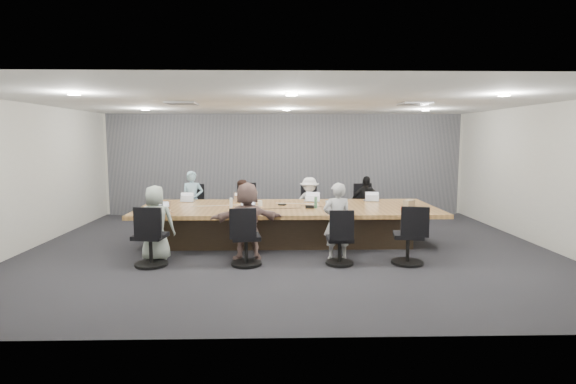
{
  "coord_description": "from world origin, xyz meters",
  "views": [
    {
      "loc": [
        -0.22,
        -8.59,
        2.13
      ],
      "look_at": [
        0.0,
        0.4,
        1.05
      ],
      "focal_mm": 28.0,
      "sensor_mm": 36.0,
      "label": 1
    }
  ],
  "objects_px": {
    "chair_7": "(408,240)",
    "person_2": "(309,203)",
    "stapler": "(310,207)",
    "snack_packet": "(406,208)",
    "laptop_5": "(249,213)",
    "bottle_clear": "(231,203)",
    "chair_3": "(362,209)",
    "person_5": "(247,221)",
    "laptop_4": "(163,213)",
    "chair_6": "(340,243)",
    "chair_0": "(195,209)",
    "person_0": "(192,200)",
    "laptop_2": "(311,201)",
    "person_4": "(156,223)",
    "laptop_1": "(242,201)",
    "bottle_green_right": "(316,203)",
    "conference_table": "(288,223)",
    "person_6": "(337,221)",
    "laptop_0": "(188,201)",
    "person_1": "(244,204)",
    "canvas_bag": "(409,203)",
    "chair_5": "(246,242)",
    "chair_4": "(150,241)",
    "mug_brown": "(152,207)",
    "laptop_3": "(370,200)",
    "chair_1": "(245,209)",
    "person_3": "(365,202)"
  },
  "relations": [
    {
      "from": "chair_7",
      "to": "person_2",
      "type": "relative_size",
      "value": 0.68
    },
    {
      "from": "stapler",
      "to": "snack_packet",
      "type": "xyz_separation_m",
      "value": [
        1.87,
        -0.17,
        -0.01
      ]
    },
    {
      "from": "laptop_5",
      "to": "bottle_clear",
      "type": "relative_size",
      "value": 1.45
    },
    {
      "from": "chair_3",
      "to": "person_5",
      "type": "height_order",
      "value": "person_5"
    },
    {
      "from": "laptop_4",
      "to": "chair_6",
      "type": "bearing_deg",
      "value": -1.08
    },
    {
      "from": "chair_0",
      "to": "person_0",
      "type": "bearing_deg",
      "value": 98.52
    },
    {
      "from": "bottle_clear",
      "to": "chair_3",
      "type": "bearing_deg",
      "value": 30.88
    },
    {
      "from": "laptop_2",
      "to": "person_5",
      "type": "xyz_separation_m",
      "value": [
        -1.28,
        -2.15,
        -0.06
      ]
    },
    {
      "from": "laptop_5",
      "to": "snack_packet",
      "type": "height_order",
      "value": "snack_packet"
    },
    {
      "from": "person_0",
      "to": "person_4",
      "type": "relative_size",
      "value": 1.04
    },
    {
      "from": "laptop_1",
      "to": "person_2",
      "type": "height_order",
      "value": "person_2"
    },
    {
      "from": "person_5",
      "to": "bottle_green_right",
      "type": "relative_size",
      "value": 6.14
    },
    {
      "from": "conference_table",
      "to": "person_6",
      "type": "relative_size",
      "value": 4.4
    },
    {
      "from": "conference_table",
      "to": "chair_3",
      "type": "bearing_deg",
      "value": 42.33
    },
    {
      "from": "laptop_0",
      "to": "person_1",
      "type": "xyz_separation_m",
      "value": [
        1.19,
        0.55,
        -0.17
      ]
    },
    {
      "from": "chair_3",
      "to": "chair_7",
      "type": "xyz_separation_m",
      "value": [
        0.13,
        -3.4,
        0.0
      ]
    },
    {
      "from": "person_2",
      "to": "canvas_bag",
      "type": "xyz_separation_m",
      "value": [
        1.97,
        -1.34,
        0.19
      ]
    },
    {
      "from": "laptop_0",
      "to": "snack_packet",
      "type": "relative_size",
      "value": 1.56
    },
    {
      "from": "chair_6",
      "to": "laptop_1",
      "type": "relative_size",
      "value": 2.56
    },
    {
      "from": "chair_5",
      "to": "canvas_bag",
      "type": "distance_m",
      "value": 3.69
    },
    {
      "from": "person_0",
      "to": "person_5",
      "type": "height_order",
      "value": "person_5"
    },
    {
      "from": "person_1",
      "to": "person_4",
      "type": "relative_size",
      "value": 0.88
    },
    {
      "from": "laptop_0",
      "to": "laptop_2",
      "type": "distance_m",
      "value": 2.74
    },
    {
      "from": "conference_table",
      "to": "chair_5",
      "type": "height_order",
      "value": "chair_5"
    },
    {
      "from": "chair_5",
      "to": "person_5",
      "type": "relative_size",
      "value": 0.59
    },
    {
      "from": "chair_6",
      "to": "bottle_green_right",
      "type": "distance_m",
      "value": 1.57
    },
    {
      "from": "chair_4",
      "to": "mug_brown",
      "type": "relative_size",
      "value": 8.07
    },
    {
      "from": "bottle_clear",
      "to": "canvas_bag",
      "type": "bearing_deg",
      "value": 1.76
    },
    {
      "from": "person_1",
      "to": "mug_brown",
      "type": "distance_m",
      "value": 2.42
    },
    {
      "from": "laptop_0",
      "to": "laptop_1",
      "type": "xyz_separation_m",
      "value": [
        1.19,
        0.0,
        0.0
      ]
    },
    {
      "from": "laptop_2",
      "to": "laptop_3",
      "type": "bearing_deg",
      "value": -172.13
    },
    {
      "from": "person_4",
      "to": "person_5",
      "type": "relative_size",
      "value": 0.96
    },
    {
      "from": "laptop_0",
      "to": "chair_3",
      "type": "bearing_deg",
      "value": -159.98
    },
    {
      "from": "chair_5",
      "to": "bottle_clear",
      "type": "relative_size",
      "value": 4.04
    },
    {
      "from": "conference_table",
      "to": "laptop_4",
      "type": "relative_size",
      "value": 20.86
    },
    {
      "from": "chair_5",
      "to": "snack_packet",
      "type": "relative_size",
      "value": 4.36
    },
    {
      "from": "chair_1",
      "to": "bottle_green_right",
      "type": "height_order",
      "value": "bottle_green_right"
    },
    {
      "from": "laptop_5",
      "to": "snack_packet",
      "type": "xyz_separation_m",
      "value": [
        3.05,
        0.36,
        0.01
      ]
    },
    {
      "from": "bottle_green_right",
      "to": "snack_packet",
      "type": "distance_m",
      "value": 1.77
    },
    {
      "from": "canvas_bag",
      "to": "laptop_1",
      "type": "bearing_deg",
      "value": 167.29
    },
    {
      "from": "chair_7",
      "to": "person_5",
      "type": "height_order",
      "value": "person_5"
    },
    {
      "from": "person_3",
      "to": "person_1",
      "type": "bearing_deg",
      "value": -178.61
    },
    {
      "from": "person_4",
      "to": "chair_6",
      "type": "bearing_deg",
      "value": 167.81
    },
    {
      "from": "chair_0",
      "to": "person_1",
      "type": "bearing_deg",
      "value": 172.17
    },
    {
      "from": "chair_4",
      "to": "bottle_green_right",
      "type": "bearing_deg",
      "value": 34.83
    },
    {
      "from": "person_1",
      "to": "person_2",
      "type": "height_order",
      "value": "person_2"
    },
    {
      "from": "person_1",
      "to": "canvas_bag",
      "type": "bearing_deg",
      "value": -8.38
    },
    {
      "from": "chair_4",
      "to": "bottle_green_right",
      "type": "relative_size",
      "value": 3.78
    },
    {
      "from": "conference_table",
      "to": "person_2",
      "type": "xyz_separation_m",
      "value": [
        0.54,
        1.35,
        0.21
      ]
    },
    {
      "from": "person_2",
      "to": "stapler",
      "type": "relative_size",
      "value": 7.17
    }
  ]
}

